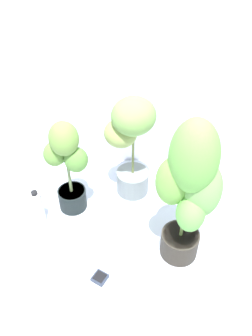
# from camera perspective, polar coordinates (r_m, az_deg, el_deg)

# --- Properties ---
(ground_plane) EXTENTS (8.00, 8.00, 0.00)m
(ground_plane) POSITION_cam_1_polar(r_m,az_deg,el_deg) (2.19, 0.59, -13.02)
(ground_plane) COLOR silver
(ground_plane) RESTS_ON ground
(mylar_back_wall) EXTENTS (3.20, 0.01, 2.00)m
(mylar_back_wall) POSITION_cam_1_polar(r_m,az_deg,el_deg) (2.28, -1.19, 21.15)
(mylar_back_wall) COLOR silver
(mylar_back_wall) RESTS_ON ground
(potted_plant_back_center) EXTENTS (0.44, 0.40, 0.76)m
(potted_plant_back_center) POSITION_cam_1_polar(r_m,az_deg,el_deg) (2.22, 0.75, 4.90)
(potted_plant_back_center) COLOR slate
(potted_plant_back_center) RESTS_ON ground
(potted_plant_front_right) EXTENTS (0.39, 0.32, 0.97)m
(potted_plant_front_right) POSITION_cam_1_polar(r_m,az_deg,el_deg) (1.76, 10.71, -3.22)
(potted_plant_front_right) COLOR #2F2A23
(potted_plant_front_right) RESTS_ON ground
(potted_plant_back_left) EXTENTS (0.31, 0.24, 0.70)m
(potted_plant_back_left) POSITION_cam_1_polar(r_m,az_deg,el_deg) (2.17, -9.89, 0.73)
(potted_plant_back_left) COLOR black
(potted_plant_back_left) RESTS_ON ground
(hygrometer_box) EXTENTS (0.11, 0.11, 0.03)m
(hygrometer_box) POSITION_cam_1_polar(r_m,az_deg,el_deg) (2.06, -4.43, -17.98)
(hygrometer_box) COLOR #272F42
(hygrometer_box) RESTS_ON ground
(nutrient_bottle) EXTENTS (0.07, 0.07, 0.28)m
(nutrient_bottle) POSITION_cam_1_polar(r_m,az_deg,el_deg) (2.29, -14.64, -6.51)
(nutrient_bottle) COLOR white
(nutrient_bottle) RESTS_ON ground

